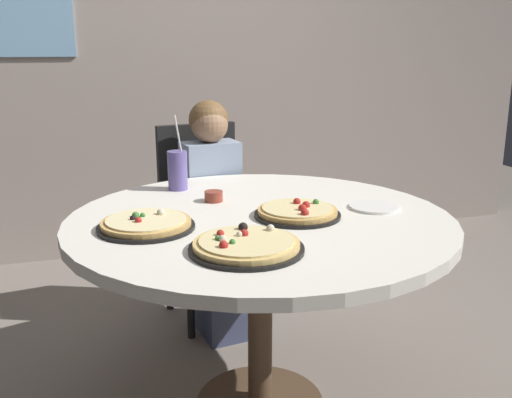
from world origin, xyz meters
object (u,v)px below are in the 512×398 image
Objects in this scene: dining_table at (260,239)px; plate_small at (374,207)px; pizza_veggie at (298,212)px; pizza_cheese at (246,245)px; soda_cup at (178,170)px; chair_wooden at (204,211)px; diner_child at (217,230)px; sauce_bowl at (214,196)px; pizza_pepperoni at (146,224)px.

dining_table is 0.44m from plate_small.
pizza_veggie is 0.89× the size of pizza_cheese.
soda_cup is at bearing 113.69° from dining_table.
dining_table is at bearing 161.54° from pizza_veggie.
dining_table is 1.42× the size of chair_wooden.
dining_table is 0.88m from chair_wooden.
sauce_bowl is at bearing -104.77° from diner_child.
pizza_veggie reaches higher than pizza_pepperoni.
soda_cup reaches higher than pizza_cheese.
diner_child is at bearing 98.80° from pizza_veggie.
dining_table is at bearing -90.81° from diner_child.
pizza_pepperoni reaches higher than plate_small.
sauce_bowl is at bearing 129.30° from pizza_veggie.
pizza_cheese is at bearing -134.24° from pizza_veggie.
pizza_veggie is 0.37m from sauce_bowl.
sauce_bowl is at bearing 114.17° from dining_table.
diner_child is 3.52× the size of soda_cup.
pizza_veggie is at bearing -2.19° from pizza_pepperoni.
chair_wooden is at bearing 116.13° from plate_small.
pizza_cheese is at bearing -96.41° from chair_wooden.
pizza_veggie reaches higher than sauce_bowl.
pizza_pepperoni is (-0.40, -0.02, 0.10)m from dining_table.
diner_child reaches higher than pizza_veggie.
pizza_veggie is (0.12, -0.04, 0.10)m from dining_table.
soda_cup reaches higher than pizza_veggie.
sauce_bowl is (-0.23, 0.28, 0.00)m from pizza_veggie.
pizza_veggie is 0.98× the size of soda_cup.
pizza_cheese is (-0.15, -0.32, 0.10)m from dining_table.
diner_child is 0.55m from sauce_bowl.
dining_table is 7.49× the size of plate_small.
pizza_pepperoni is at bearing 177.81° from pizza_veggie.
diner_child is at bearing -83.22° from chair_wooden.
pizza_veggie is 4.31× the size of sauce_bowl.
diner_child is at bearing 120.29° from plate_small.
pizza_pepperoni is at bearing 130.37° from pizza_cheese.
dining_table is 3.97× the size of pizza_cheese.
pizza_veggie is at bearing -50.70° from sauce_bowl.
pizza_pepperoni is at bearing -119.69° from diner_child.
pizza_cheese is 0.64m from plate_small.
pizza_veggie is 0.95× the size of pizza_pepperoni.
chair_wooden is 13.57× the size of sauce_bowl.
chair_wooden is 2.80× the size of pizza_cheese.
pizza_cheese is at bearing -114.64° from dining_table.
sauce_bowl is at bearing -66.83° from soda_cup.
dining_table is 19.26× the size of sauce_bowl.
dining_table is 0.29m from sauce_bowl.
soda_cup is (0.19, 0.49, 0.06)m from pizza_pepperoni.
dining_table is 4.47× the size of pizza_veggie.
pizza_veggie reaches higher than dining_table.
chair_wooden is 0.54m from soda_cup.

